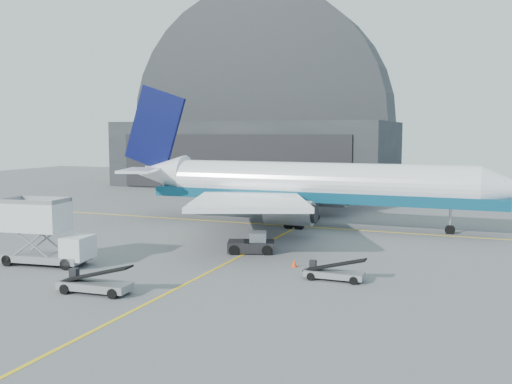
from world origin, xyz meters
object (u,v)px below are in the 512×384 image
at_px(catering_truck, 44,233).
at_px(belt_loader_a, 94,284).
at_px(belt_loader_b, 334,273).
at_px(airliner, 302,184).
at_px(pushback_tug, 252,245).

distance_m(catering_truck, belt_loader_a, 9.99).
relative_size(belt_loader_a, belt_loader_b, 1.17).
relative_size(airliner, belt_loader_b, 10.47).
bearing_deg(airliner, belt_loader_a, -97.98).
xyz_separation_m(pushback_tug, belt_loader_a, (-4.67, -14.98, -0.09)).
bearing_deg(belt_loader_a, airliner, 77.63).
relative_size(airliner, belt_loader_a, 8.95).
bearing_deg(pushback_tug, belt_loader_b, -55.99).
bearing_deg(catering_truck, belt_loader_b, 2.23).
distance_m(catering_truck, belt_loader_b, 22.07).
bearing_deg(belt_loader_a, pushback_tug, 68.30).
distance_m(airliner, pushback_tug, 15.85).
distance_m(pushback_tug, belt_loader_b, 10.62).
bearing_deg(belt_loader_b, pushback_tug, 143.43).
bearing_deg(belt_loader_b, catering_truck, -170.60).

